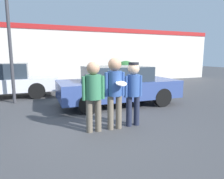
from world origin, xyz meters
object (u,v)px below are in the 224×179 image
object	(u,v)px
street_lamp	(15,16)
shrub	(126,72)
person_left	(93,91)
person_middle_with_frisbee	(115,87)
person_right	(133,89)
parked_car_near	(118,85)

from	to	relation	value
street_lamp	shrub	world-z (taller)	street_lamp
person_left	person_middle_with_frisbee	xyz separation A→B (m)	(0.53, -0.00, 0.06)
person_left	street_lamp	world-z (taller)	street_lamp
person_left	person_middle_with_frisbee	size ratio (longest dim) A/B	0.95
person_middle_with_frisbee	person_right	bearing A→B (deg)	6.77
person_right	parked_car_near	bearing A→B (deg)	77.26
person_right	street_lamp	xyz separation A→B (m)	(-2.91, 3.93, 2.27)
person_left	person_right	size ratio (longest dim) A/B	1.02
shrub	person_right	bearing A→B (deg)	-113.37
person_left	street_lamp	bearing A→B (deg)	114.81
person_left	parked_car_near	world-z (taller)	person_left
person_middle_with_frisbee	person_left	bearing A→B (deg)	179.56
person_left	person_right	xyz separation A→B (m)	(1.07, 0.06, -0.02)
person_middle_with_frisbee	shrub	world-z (taller)	person_middle_with_frisbee
person_middle_with_frisbee	shrub	size ratio (longest dim) A/B	1.17
parked_car_near	person_middle_with_frisbee	bearing A→B (deg)	-113.90
parked_car_near	person_right	bearing A→B (deg)	-102.74
shrub	street_lamp	bearing A→B (deg)	-146.81
person_middle_with_frisbee	shrub	bearing A→B (deg)	63.72
person_right	street_lamp	world-z (taller)	street_lamp
parked_car_near	street_lamp	world-z (taller)	street_lamp
person_middle_with_frisbee	parked_car_near	bearing A→B (deg)	66.10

